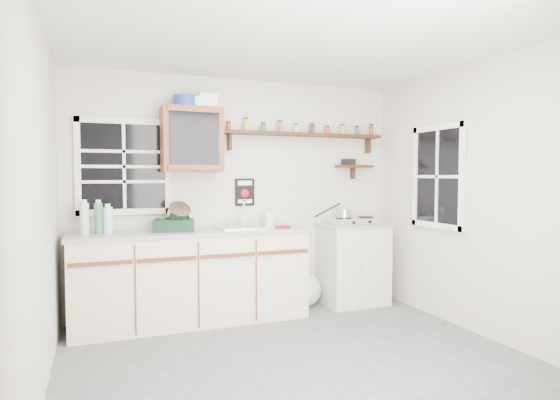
# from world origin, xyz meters

# --- Properties ---
(room) EXTENTS (3.64, 3.24, 2.54)m
(room) POSITION_xyz_m (0.00, 0.00, 1.25)
(room) COLOR #4B4B4D
(room) RESTS_ON ground
(main_cabinet) EXTENTS (2.31, 0.63, 0.92)m
(main_cabinet) POSITION_xyz_m (-0.58, 1.30, 0.46)
(main_cabinet) COLOR beige
(main_cabinet) RESTS_ON floor
(right_cabinet) EXTENTS (0.73, 0.57, 0.91)m
(right_cabinet) POSITION_xyz_m (1.25, 1.32, 0.46)
(right_cabinet) COLOR beige
(right_cabinet) RESTS_ON floor
(sink) EXTENTS (0.52, 0.44, 0.29)m
(sink) POSITION_xyz_m (-0.05, 1.30, 0.93)
(sink) COLOR silver
(sink) RESTS_ON main_cabinet
(upper_cabinet) EXTENTS (0.60, 0.32, 0.65)m
(upper_cabinet) POSITION_xyz_m (-0.55, 1.44, 1.82)
(upper_cabinet) COLOR brown
(upper_cabinet) RESTS_ON wall_back
(upper_cabinet_clutter) EXTENTS (0.43, 0.24, 0.14)m
(upper_cabinet_clutter) POSITION_xyz_m (-0.52, 1.44, 2.21)
(upper_cabinet_clutter) COLOR #18359E
(upper_cabinet_clutter) RESTS_ON upper_cabinet
(spice_shelf) EXTENTS (1.91, 0.18, 0.35)m
(spice_shelf) POSITION_xyz_m (0.72, 1.51, 1.93)
(spice_shelf) COLOR black
(spice_shelf) RESTS_ON wall_back
(secondary_shelf) EXTENTS (0.45, 0.16, 0.24)m
(secondary_shelf) POSITION_xyz_m (1.36, 1.52, 1.58)
(secondary_shelf) COLOR black
(secondary_shelf) RESTS_ON wall_back
(warning_sign) EXTENTS (0.22, 0.02, 0.30)m
(warning_sign) POSITION_xyz_m (0.05, 1.59, 1.28)
(warning_sign) COLOR black
(warning_sign) RESTS_ON wall_back
(window_back) EXTENTS (0.93, 0.03, 0.98)m
(window_back) POSITION_xyz_m (-1.20, 1.59, 1.55)
(window_back) COLOR black
(window_back) RESTS_ON wall_back
(window_right) EXTENTS (0.03, 0.78, 1.08)m
(window_right) POSITION_xyz_m (1.79, 0.55, 1.45)
(window_right) COLOR black
(window_right) RESTS_ON wall_back
(water_bottles) EXTENTS (0.28, 0.11, 0.32)m
(water_bottles) POSITION_xyz_m (-1.46, 1.32, 1.06)
(water_bottles) COLOR silver
(water_bottles) RESTS_ON main_cabinet
(dish_rack) EXTENTS (0.43, 0.36, 0.29)m
(dish_rack) POSITION_xyz_m (-0.75, 1.30, 1.01)
(dish_rack) COLOR black
(dish_rack) RESTS_ON main_cabinet
(soap_bottle) EXTENTS (0.10, 0.10, 0.20)m
(soap_bottle) POSITION_xyz_m (0.27, 1.44, 1.02)
(soap_bottle) COLOR white
(soap_bottle) RESTS_ON main_cabinet
(rag) EXTENTS (0.18, 0.17, 0.02)m
(rag) POSITION_xyz_m (0.32, 1.14, 0.93)
(rag) COLOR maroon
(rag) RESTS_ON main_cabinet
(hotplate) EXTENTS (0.57, 0.31, 0.08)m
(hotplate) POSITION_xyz_m (1.27, 1.30, 0.95)
(hotplate) COLOR silver
(hotplate) RESTS_ON right_cabinet
(saucepan) EXTENTS (0.40, 0.18, 0.17)m
(saucepan) POSITION_xyz_m (1.12, 1.31, 1.03)
(saucepan) COLOR silver
(saucepan) RESTS_ON hotplate
(trash_bag) EXTENTS (0.40, 0.36, 0.45)m
(trash_bag) POSITION_xyz_m (0.68, 1.40, 0.19)
(trash_bag) COLOR silver
(trash_bag) RESTS_ON floor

